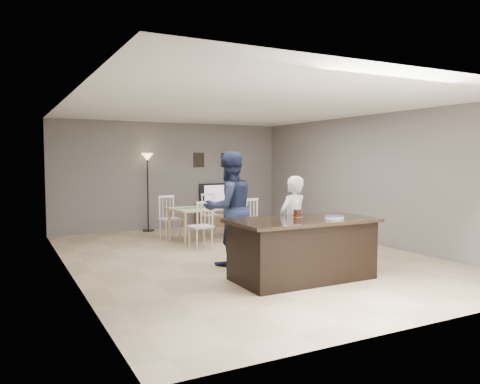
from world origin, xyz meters
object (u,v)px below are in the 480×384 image
television (217,194)px  birthday_cake (297,213)px  kitchen_island (302,249)px  woman (293,223)px  plate_stack (334,217)px  floor_lamp (148,171)px  tv_console (218,215)px  man (229,209)px  dining_table (207,213)px

television → birthday_cake: size_ratio=3.70×
kitchen_island → woman: bearing=70.1°
woman → plate_stack: 0.82m
television → floor_lamp: size_ratio=0.48×
tv_console → floor_lamp: bearing=179.4°
tv_console → floor_lamp: (-1.89, 0.02, 1.19)m
man → birthday_cake: man is taller
kitchen_island → plate_stack: (0.40, -0.23, 0.47)m
plate_stack → dining_table: dining_table is taller
dining_table → plate_stack: bearing=-91.2°
kitchen_island → tv_console: kitchen_island is taller
woman → plate_stack: (0.20, -0.78, 0.17)m
television → man: man is taller
plate_stack → floor_lamp: (-1.09, 5.82, 0.57)m
dining_table → floor_lamp: size_ratio=1.01×
woman → floor_lamp: 5.17m
birthday_cake → dining_table: 3.43m
woman → man: man is taller
tv_console → man: 4.61m
man → birthday_cake: 1.29m
tv_console → man: (-1.73, -4.22, 0.65)m
kitchen_island → dining_table: size_ratio=1.11×
television → dining_table: (-1.17, -2.03, -0.25)m
plate_stack → man: bearing=120.6°
television → floor_lamp: bearing=1.5°
television → plate_stack: 5.92m
tv_console → television: size_ratio=1.31×
man → plate_stack: man is taller
television → floor_lamp: (-1.89, -0.05, 0.62)m
woman → television: bearing=-118.1°
television → plate_stack: television is taller
television → plate_stack: bearing=82.3°
man → tv_console: bearing=-115.1°
woman → man: (-0.73, 0.80, 0.20)m
floor_lamp → woman: bearing=-80.0°
tv_console → dining_table: size_ratio=0.62×
man → floor_lamp: (-0.15, 4.24, 0.54)m
tv_console → birthday_cake: bearing=-102.1°
woman → man: size_ratio=0.79×
kitchen_island → woman: woman is taller
television → plate_stack: (-0.80, -5.87, 0.06)m
kitchen_island → man: (-0.53, 1.35, 0.49)m
floor_lamp → plate_stack: bearing=-79.4°
television → birthday_cake: 5.56m
dining_table → floor_lamp: (-0.72, 1.98, 0.88)m
woman → birthday_cake: bearing=49.3°
plate_stack → dining_table: 3.87m
tv_console → plate_stack: 5.89m
birthday_cake → dining_table: birthday_cake is taller
kitchen_island → floor_lamp: size_ratio=1.12×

